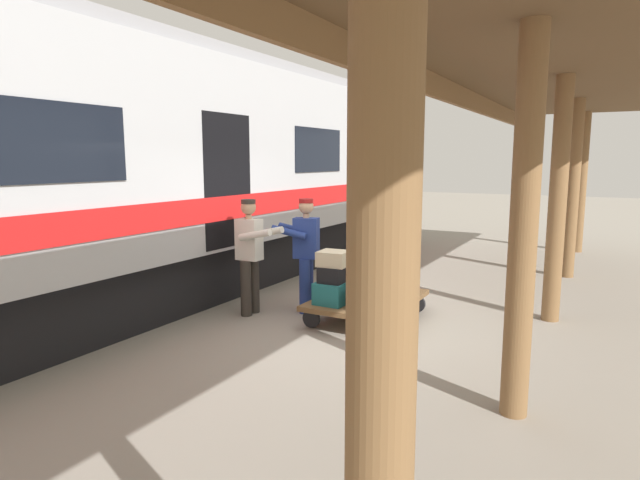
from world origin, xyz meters
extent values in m
plane|color=gray|center=(0.00, 0.00, 0.00)|extent=(60.00, 60.00, 0.00)
cylinder|color=brown|center=(-2.23, -8.08, 1.70)|extent=(0.24, 0.24, 3.40)
cylinder|color=brown|center=(-2.23, -4.85, 1.70)|extent=(0.24, 0.24, 3.40)
cylinder|color=brown|center=(-2.23, -1.62, 1.70)|extent=(0.24, 0.24, 3.40)
cylinder|color=brown|center=(-2.23, 1.62, 1.70)|extent=(0.24, 0.24, 3.40)
cylinder|color=brown|center=(-2.23, 4.85, 1.70)|extent=(0.24, 0.24, 3.40)
cube|color=brown|center=(-2.23, 0.00, 3.48)|extent=(3.20, 16.97, 0.16)
cube|color=brown|center=(-0.68, 0.00, 3.25)|extent=(0.08, 16.97, 0.30)
cube|color=#B7BABF|center=(3.71, 0.00, 2.35)|extent=(3.00, 16.22, 2.90)
cube|color=black|center=(3.71, 0.00, 0.45)|extent=(2.55, 15.41, 0.90)
cube|color=#99999E|center=(3.71, 0.00, 3.90)|extent=(2.76, 15.90, 0.20)
cube|color=red|center=(2.20, 0.00, 1.55)|extent=(0.03, 15.90, 0.36)
cube|color=black|center=(2.20, -5.68, 2.45)|extent=(0.02, 1.78, 0.84)
cube|color=black|center=(2.20, -2.84, 2.45)|extent=(0.02, 1.78, 0.84)
cube|color=black|center=(2.20, 2.84, 2.45)|extent=(0.02, 1.78, 0.84)
cube|color=black|center=(2.26, 0.00, 1.95)|extent=(0.12, 1.10, 2.00)
cube|color=brown|center=(0.09, -0.39, 0.29)|extent=(1.28, 1.77, 0.07)
cylinder|color=black|center=(-0.43, 0.31, 0.13)|extent=(0.25, 0.05, 0.25)
cylinder|color=black|center=(0.60, 0.31, 0.13)|extent=(0.25, 0.05, 0.25)
cylinder|color=black|center=(-0.43, -1.10, 0.13)|extent=(0.25, 0.05, 0.25)
cylinder|color=black|center=(0.60, -1.10, 0.13)|extent=(0.25, 0.05, 0.25)
cube|color=#9EA0A5|center=(-0.20, 0.09, 0.46)|extent=(0.51, 0.58, 0.27)
cube|color=#1E666B|center=(0.37, 0.09, 0.47)|extent=(0.42, 0.50, 0.30)
cube|color=navy|center=(-0.20, -0.39, 0.43)|extent=(0.37, 0.51, 0.22)
cube|color=gold|center=(0.37, -0.39, 0.44)|extent=(0.40, 0.53, 0.23)
cube|color=#4C515B|center=(-0.20, -0.88, 0.44)|extent=(0.42, 0.53, 0.23)
cube|color=maroon|center=(0.37, -0.88, 0.46)|extent=(0.50, 0.61, 0.27)
cube|color=black|center=(0.37, 0.10, 0.73)|extent=(0.34, 0.40, 0.22)
cube|color=beige|center=(0.37, 0.09, 0.94)|extent=(0.42, 0.40, 0.20)
cylinder|color=navy|center=(1.08, -0.44, 0.41)|extent=(0.16, 0.16, 0.82)
cylinder|color=navy|center=(1.03, -0.24, 0.41)|extent=(0.16, 0.16, 0.82)
cube|color=navy|center=(1.05, -0.34, 1.12)|extent=(0.40, 0.30, 0.60)
cylinder|color=tan|center=(1.05, -0.34, 1.45)|extent=(0.09, 0.09, 0.06)
sphere|color=tan|center=(1.05, -0.34, 1.59)|extent=(0.22, 0.22, 0.22)
cylinder|color=#A51919|center=(1.05, -0.34, 1.67)|extent=(0.21, 0.21, 0.06)
cylinder|color=navy|center=(1.31, -0.44, 1.22)|extent=(0.54, 0.23, 0.21)
cylinder|color=navy|center=(1.23, -0.13, 1.22)|extent=(0.54, 0.23, 0.21)
cylinder|color=#332D28|center=(1.72, 0.28, 0.41)|extent=(0.16, 0.16, 0.82)
cylinder|color=#332D28|center=(1.72, 0.08, 0.41)|extent=(0.16, 0.16, 0.82)
cube|color=silver|center=(1.72, 0.18, 1.12)|extent=(0.36, 0.22, 0.60)
cylinder|color=tan|center=(1.72, 0.18, 1.45)|extent=(0.09, 0.09, 0.06)
sphere|color=tan|center=(1.72, 0.18, 1.59)|extent=(0.22, 0.22, 0.22)
cylinder|color=#332D28|center=(1.72, 0.18, 1.67)|extent=(0.21, 0.21, 0.06)
cylinder|color=silver|center=(1.50, 0.34, 1.22)|extent=(0.53, 0.10, 0.21)
cylinder|color=silver|center=(1.50, 0.02, 1.22)|extent=(0.53, 0.10, 0.21)
camera|label=1|loc=(-2.86, 6.44, 2.28)|focal=29.98mm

